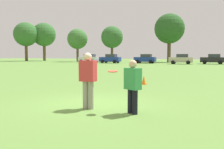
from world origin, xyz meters
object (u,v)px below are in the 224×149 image
at_px(frisbee, 113,71).
at_px(traffic_cone, 144,80).
at_px(player_defender, 133,84).
at_px(parked_car_mid_right, 181,59).
at_px(parked_car_center, 145,59).
at_px(player_thrower, 88,77).
at_px(parked_car_near_right, 213,59).
at_px(parked_car_near_left, 89,58).
at_px(parked_car_mid_left, 110,59).

relative_size(frisbee, traffic_cone, 0.57).
relative_size(player_defender, traffic_cone, 3.13).
relative_size(frisbee, parked_car_mid_right, 0.06).
relative_size(parked_car_center, parked_car_mid_right, 1.00).
relative_size(player_defender, frisbee, 5.53).
height_order(parked_car_center, parked_car_mid_right, same).
distance_m(player_thrower, parked_car_near_right, 40.38).
height_order(player_defender, parked_car_center, parked_car_center).
bearing_deg(parked_car_near_left, player_thrower, -63.02).
relative_size(parked_car_mid_left, parked_car_mid_right, 1.00).
bearing_deg(player_thrower, parked_car_near_left, 116.98).
distance_m(frisbee, parked_car_mid_left, 41.27).
bearing_deg(parked_car_mid_right, traffic_cone, -88.53).
relative_size(traffic_cone, parked_car_near_left, 0.11).
bearing_deg(player_defender, traffic_cone, 101.12).
distance_m(traffic_cone, parked_car_mid_left, 34.89).
relative_size(traffic_cone, parked_car_mid_left, 0.11).
distance_m(parked_car_mid_left, parked_car_mid_right, 13.87).
height_order(parked_car_mid_left, parked_car_center, same).
bearing_deg(frisbee, player_thrower, 172.04).
bearing_deg(parked_car_mid_left, traffic_cone, -65.11).
xyz_separation_m(frisbee, parked_car_mid_left, (-15.40, 38.29, -0.25)).
xyz_separation_m(player_defender, parked_car_near_right, (3.20, 40.20, 0.09)).
xyz_separation_m(player_thrower, parked_car_mid_left, (-14.55, 38.17, -0.04)).
bearing_deg(parked_car_center, frisbee, -77.88).
bearing_deg(parked_car_mid_left, player_thrower, -69.13).
relative_size(frisbee, parked_car_near_left, 0.06).
xyz_separation_m(player_defender, parked_car_near_left, (-20.95, 38.42, 0.09)).
bearing_deg(player_thrower, parked_car_mid_left, 110.87).
xyz_separation_m(player_thrower, player_defender, (1.43, -0.09, -0.12)).
bearing_deg(player_thrower, parked_car_near_right, 83.41).
height_order(traffic_cone, parked_car_near_right, parked_car_near_right).
height_order(traffic_cone, parked_car_mid_left, parked_car_mid_left).
bearing_deg(frisbee, parked_car_mid_left, 111.91).
bearing_deg(frisbee, player_defender, 2.48).
bearing_deg(parked_car_mid_right, parked_car_near_right, 21.04).
distance_m(frisbee, parked_car_near_left, 43.51).
xyz_separation_m(player_defender, frisbee, (-0.59, -0.03, 0.34)).
relative_size(player_thrower, parked_car_near_left, 0.41).
bearing_deg(parked_car_near_right, player_thrower, -96.59).
relative_size(player_defender, parked_car_mid_left, 0.36).
distance_m(parked_car_mid_left, parked_car_center, 7.02).
bearing_deg(parked_car_near_right, player_defender, -94.55).
bearing_deg(player_thrower, parked_car_mid_right, 91.02).
relative_size(parked_car_near_left, parked_car_mid_right, 1.00).
xyz_separation_m(frisbee, traffic_cone, (-0.72, 6.64, -0.95)).
height_order(player_thrower, traffic_cone, player_thrower).
bearing_deg(traffic_cone, parked_car_center, 103.29).
height_order(frisbee, parked_car_mid_left, parked_car_mid_left).
relative_size(player_thrower, frisbee, 6.29).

